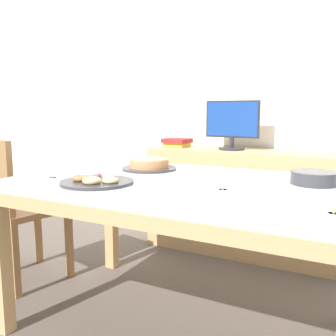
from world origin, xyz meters
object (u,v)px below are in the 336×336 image
chair (14,204)px  cake_chocolate_round (149,165)px  computer_monitor (232,125)px  book_stack (177,142)px  plate_stack (314,178)px  tealight_near_cakes (333,215)px  tealight_centre (223,191)px  pastry_platter (96,181)px  tealight_left_edge (53,179)px

chair → cake_chocolate_round: chair is taller
computer_monitor → cake_chocolate_round: bearing=-99.8°
chair → computer_monitor: 1.65m
book_stack → chair: bearing=-114.4°
computer_monitor → cake_chocolate_round: size_ratio=1.37×
plate_stack → book_stack: bearing=140.4°
computer_monitor → plate_stack: bearing=-53.9°
book_stack → plate_stack: size_ratio=1.07×
chair → plate_stack: (1.75, 0.22, 0.28)m
computer_monitor → tealight_near_cakes: size_ratio=10.60×
tealight_near_cakes → tealight_centre: 0.46m
cake_chocolate_round → plate_stack: (0.89, -0.02, 0.00)m
plate_stack → tealight_centre: size_ratio=5.25×
chair → book_stack: chair is taller
pastry_platter → tealight_near_cakes: bearing=-5.4°
tealight_near_cakes → plate_stack: bearing=102.6°
chair → tealight_centre: (1.44, -0.16, 0.26)m
chair → tealight_centre: chair is taller
book_stack → tealight_left_edge: size_ratio=5.61×
plate_stack → tealight_centre: plate_stack is taller
book_stack → plate_stack: book_stack is taller
cake_chocolate_round → pastry_platter: 0.48m
computer_monitor → tealight_left_edge: (-0.40, -1.49, -0.21)m
cake_chocolate_round → tealight_near_cakes: 1.16m
pastry_platter → tealight_centre: pastry_platter is taller
computer_monitor → tealight_left_edge: size_ratio=10.60×
computer_monitor → pastry_platter: 1.47m
cake_chocolate_round → tealight_left_edge: 0.57m
computer_monitor → book_stack: bearing=179.8°
book_stack → plate_stack: bearing=-39.6°
cake_chocolate_round → tealight_centre: bearing=-34.1°
pastry_platter → tealight_near_cakes: pastry_platter is taller
book_stack → computer_monitor: bearing=-0.2°
tealight_centre → tealight_left_edge: same height
cake_chocolate_round → tealight_near_cakes: cake_chocolate_round is taller
computer_monitor → tealight_left_edge: bearing=-105.0°
computer_monitor → pastry_platter: computer_monitor is taller
chair → cake_chocolate_round: bearing=15.4°
book_stack → plate_stack: 1.56m
tealight_left_edge → pastry_platter: bearing=10.1°
tealight_centre → tealight_left_edge: size_ratio=1.00×
plate_stack → tealight_left_edge: 1.23m
computer_monitor → book_stack: 0.50m
computer_monitor → tealight_near_cakes: bearing=-61.3°
pastry_platter → plate_stack: bearing=27.1°
cake_chocolate_round → pastry_platter: size_ratio=0.92×
book_stack → cake_chocolate_round: (0.31, -0.97, -0.04)m
chair → plate_stack: size_ratio=4.48×
pastry_platter → tealight_near_cakes: 1.02m
tealight_near_cakes → tealight_left_edge: (-1.25, 0.06, 0.00)m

